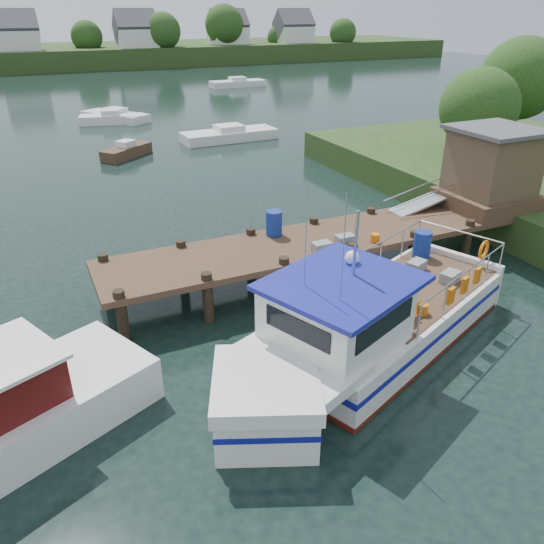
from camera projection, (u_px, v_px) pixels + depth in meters
name	position (u px, v px, depth m)	size (l,w,h in m)	color
ground_plane	(280.00, 283.00, 18.16)	(160.00, 160.00, 0.00)	black
far_shore	(53.00, 52.00, 83.94)	(140.00, 42.55, 9.22)	#2A411A
dock	(438.00, 194.00, 19.63)	(16.60, 3.00, 4.78)	#493222
lobster_boat	(365.00, 328.00, 13.85)	(10.49, 6.33, 5.21)	silver
moored_rowboat	(127.00, 151.00, 33.27)	(3.55, 3.18, 1.04)	#493222
moored_far	(238.00, 83.00, 63.11)	(6.53, 2.26, 1.11)	silver
moored_b	(111.00, 119.00, 42.90)	(5.22, 2.94, 1.09)	silver
moored_c	(229.00, 135.00, 37.56)	(6.76, 2.45, 1.06)	silver
moored_d	(115.00, 116.00, 44.06)	(5.10, 6.17, 1.03)	silver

